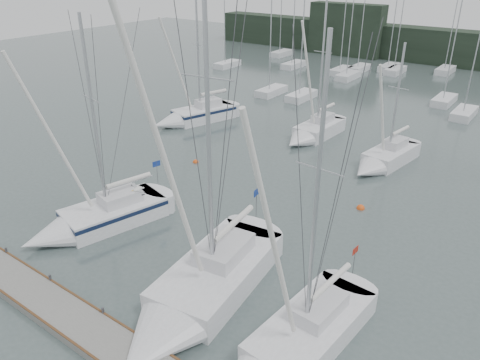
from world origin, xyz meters
name	(u,v)px	position (x,y,z in m)	size (l,w,h in m)	color
ground	(197,290)	(0.00, 0.00, 0.00)	(160.00, 160.00, 0.00)	#495857
dock	(117,349)	(0.00, -5.00, 0.20)	(24.00, 2.00, 0.40)	slate
far_treeline	(480,51)	(0.00, 62.00, 2.50)	(90.00, 4.00, 5.00)	black
far_building_left	(346,30)	(-20.00, 60.00, 4.00)	(12.00, 3.00, 8.00)	black
mast_forest	(437,89)	(-0.91, 44.63, 0.49)	(57.89, 28.13, 14.79)	silver
sailboat_near_left	(89,222)	(-8.80, 0.41, 0.60)	(4.96, 9.05, 13.30)	silver
sailboat_near_center	(191,301)	(0.85, -1.32, 0.62)	(4.89, 11.53, 17.87)	silver
sailboat_near_right	(285,356)	(5.92, -1.48, 0.52)	(3.45, 9.63, 13.82)	silver
sailboat_mid_a	(191,116)	(-17.18, 18.96, 0.64)	(5.10, 8.98, 12.27)	silver
sailboat_mid_b	(311,133)	(-5.52, 21.81, 0.57)	(2.87, 7.61, 12.53)	silver
sailboat_mid_c	(382,161)	(1.80, 19.66, 0.54)	(3.38, 7.71, 10.02)	silver
buoy_b	(361,208)	(3.19, 12.50, 0.00)	(0.54, 0.54, 0.54)	#E44F14
buoy_c	(196,162)	(-10.42, 11.85, 0.00)	(0.47, 0.47, 0.47)	#E44F14
seagull	(138,189)	(-1.68, -1.61, 5.72)	(1.09, 0.54, 0.22)	silver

